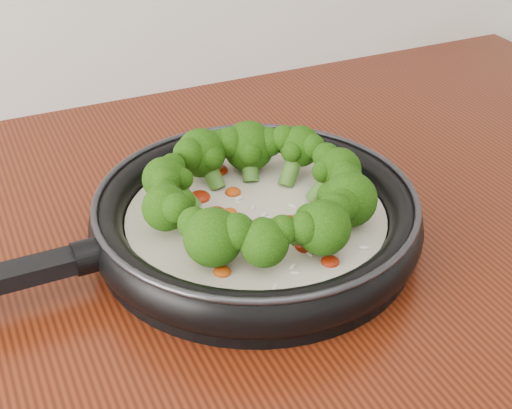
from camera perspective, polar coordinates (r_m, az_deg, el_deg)
name	(u,v)px	position (r m, az deg, el deg)	size (l,w,h in m)	color
skillet	(254,214)	(0.81, -0.15, -0.70)	(0.57, 0.37, 0.10)	black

